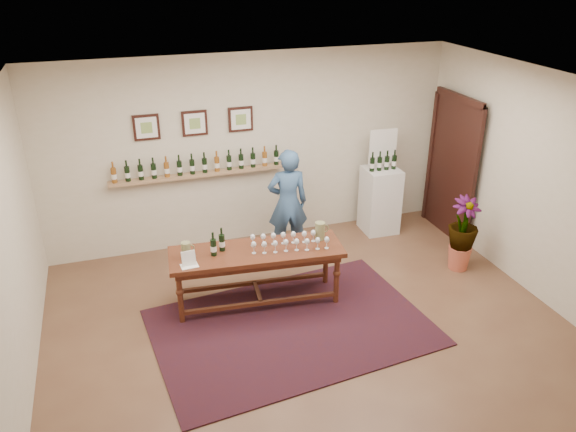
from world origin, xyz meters
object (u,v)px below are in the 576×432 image
object	(u,v)px
display_pedestal	(380,200)
person	(288,203)
potted_plant	(462,234)
tasting_table	(257,258)

from	to	relation	value
display_pedestal	person	world-z (taller)	person
potted_plant	person	distance (m)	2.44
tasting_table	display_pedestal	size ratio (longest dim) A/B	2.10
display_pedestal	potted_plant	bearing A→B (deg)	-70.02
display_pedestal	potted_plant	size ratio (longest dim) A/B	1.12
tasting_table	potted_plant	distance (m)	2.88
display_pedestal	person	size ratio (longest dim) A/B	0.65
tasting_table	person	xyz separation A→B (m)	(0.77, 1.11, 0.16)
tasting_table	display_pedestal	distance (m)	2.73
person	potted_plant	bearing A→B (deg)	156.83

